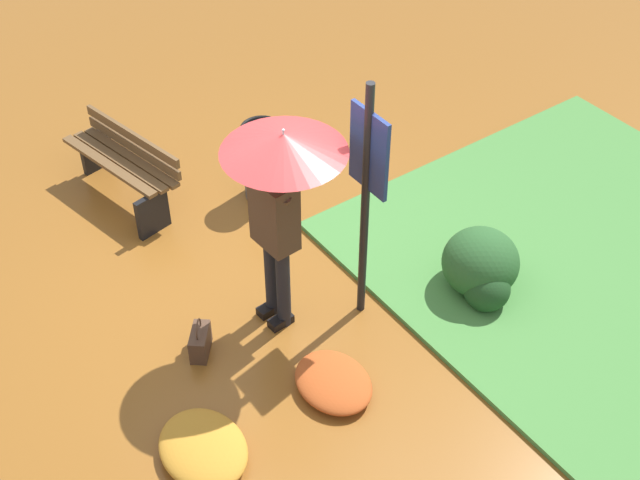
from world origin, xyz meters
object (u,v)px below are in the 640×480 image
Objects in this scene: person_with_umbrella at (280,180)px; park_bench at (124,165)px; info_sign_post at (367,178)px; trash_bin at (263,161)px; handbag at (200,342)px.

park_bench is (-2.38, -0.32, -1.15)m from person_with_umbrella.
person_with_umbrella is 0.70m from info_sign_post.
trash_bin is (-1.60, 0.82, -1.13)m from person_with_umbrella.
info_sign_post is at bearing 75.09° from handbag.
person_with_umbrella reaches higher than handbag.
handbag is at bearing -98.51° from person_with_umbrella.
park_bench is at bearing -172.28° from person_with_umbrella.
info_sign_post is 6.22× the size of handbag.
info_sign_post is 1.63× the size of park_bench.
info_sign_post is 2.14m from trash_bin.
handbag is at bearing -11.21° from park_bench.
handbag is (-0.38, -1.41, -1.32)m from info_sign_post.
handbag is 2.32m from park_bench.
handbag is 0.44× the size of trash_bin.
park_bench is at bearing -159.94° from info_sign_post.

